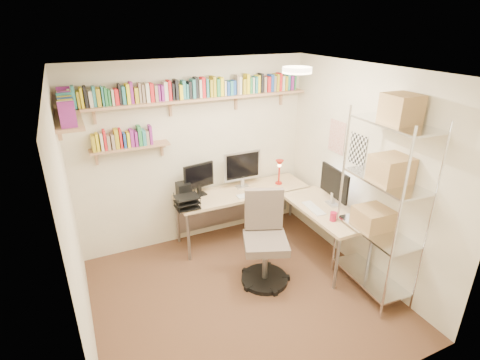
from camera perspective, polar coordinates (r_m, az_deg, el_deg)
name	(u,v)px	position (r m, az deg, el deg)	size (l,w,h in m)	color
ground	(242,296)	(4.51, 0.36, -17.26)	(3.20, 3.20, 0.00)	#4C2B20
room_shell	(243,171)	(3.70, 0.48, 1.33)	(3.24, 3.04, 2.52)	beige
wall_shelves	(162,102)	(4.59, -11.73, 11.52)	(3.12, 1.09, 0.80)	tan
corner_desk	(255,197)	(5.06, 2.31, -2.62)	(2.03, 1.86, 1.26)	#D8B38C
office_chair	(265,245)	(4.50, 3.80, -9.83)	(0.64, 0.65, 1.13)	black
wire_rack	(386,182)	(4.19, 21.31, -0.25)	(0.50, 0.94, 2.29)	silver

